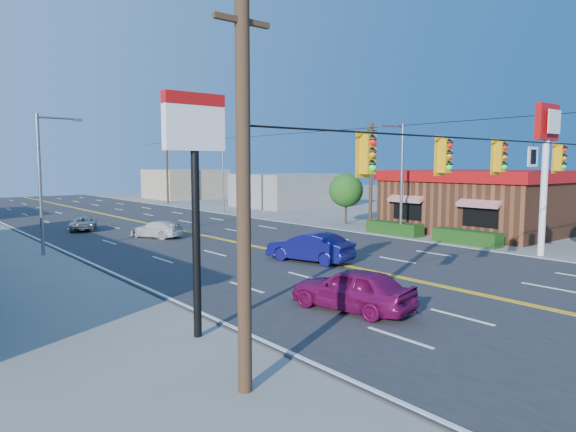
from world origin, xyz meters
TOP-DOWN VIEW (x-y plane):
  - ground at (0.00, 0.00)m, footprint 160.00×160.00m
  - road at (0.00, 20.00)m, footprint 20.00×120.00m
  - signal_span at (-0.12, 0.00)m, footprint 24.32×0.34m
  - kfc at (19.90, 12.00)m, footprint 16.30×12.40m
  - kfc_pylon at (11.00, 4.00)m, footprint 2.20×0.36m
  - pizza_hut_sign at (-11.00, 4.00)m, footprint 1.90×0.30m
  - streetlight_se at (10.79, 14.00)m, footprint 2.55×0.25m
  - streetlight_ne at (10.79, 38.00)m, footprint 2.55×0.25m
  - streetlight_sw at (-10.79, 22.00)m, footprint 2.55×0.25m
  - utility_pole_near at (12.20, 18.00)m, footprint 0.28×0.28m
  - utility_pole_mid at (12.20, 36.00)m, footprint 0.28×0.28m
  - utility_pole_far at (12.20, 54.00)m, footprint 0.28×0.28m
  - tree_kfc_rear at (13.50, 22.00)m, footprint 2.94×2.94m
  - bld_east_mid at (22.00, 40.00)m, footprint 12.00×10.00m
  - bld_east_far at (19.00, 62.00)m, footprint 10.00×10.00m
  - car_magenta at (-5.51, 2.90)m, footprint 2.69×4.75m
  - car_blue at (-0.70, 10.61)m, footprint 2.84×4.95m
  - car_white at (-3.09, 24.14)m, footprint 3.16×4.32m
  - car_silver at (-5.80, 31.48)m, footprint 3.05×4.26m

SIDE VIEW (x-z plane):
  - ground at x=0.00m, z-range 0.00..0.00m
  - road at x=0.00m, z-range 0.00..0.06m
  - car_silver at x=-5.80m, z-range 0.00..1.08m
  - car_white at x=-3.09m, z-range 0.00..1.16m
  - car_magenta at x=-5.51m, z-range 0.00..1.52m
  - car_blue at x=-0.70m, z-range 0.00..1.54m
  - bld_east_mid at x=22.00m, z-range 0.00..4.00m
  - bld_east_far at x=19.00m, z-range 0.00..4.40m
  - kfc at x=19.90m, z-range 0.03..4.73m
  - tree_kfc_rear at x=13.50m, z-range 0.73..5.14m
  - utility_pole_near at x=12.20m, z-range 0.00..8.40m
  - utility_pole_mid at x=12.20m, z-range 0.00..8.40m
  - utility_pole_far at x=12.20m, z-range 0.00..8.40m
  - streetlight_se at x=10.79m, z-range 0.51..8.51m
  - streetlight_ne at x=10.79m, z-range 0.51..8.51m
  - streetlight_sw at x=-10.79m, z-range 0.51..8.51m
  - signal_span at x=-0.12m, z-range 0.39..9.39m
  - pizza_hut_sign at x=-11.00m, z-range 1.76..8.61m
  - kfc_pylon at x=11.00m, z-range 1.79..10.29m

